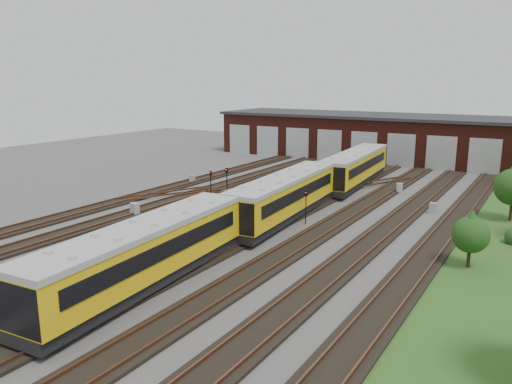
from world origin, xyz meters
The scene contains 15 objects.
ground centered at (0.00, 0.00, 0.00)m, with size 120.00×120.00×0.00m, color #4B4846.
track_network centered at (-0.17, 0.59, 0.11)m, with size 30.40×70.00×0.33m.
maintenance_shed centered at (-0.01, 39.97, 3.20)m, with size 51.00×12.50×6.35m.
metro_train centered at (2.00, 4.14, 2.03)m, with size 4.08×48.23×3.32m.
signal_mast_0 centered at (-7.22, 6.50, 1.83)m, with size 0.28×0.28×2.83m.
signal_mast_1 centered at (-6.32, 7.88, 1.92)m, with size 0.26×0.24×2.99m.
signal_mast_2 centered at (1.93, 6.98, 1.70)m, with size 0.24×0.22×2.65m.
signal_mast_3 centered at (3.94, 4.03, 1.72)m, with size 0.23×0.21×2.68m.
relay_cabinet_0 centered at (-13.87, 11.99, 0.45)m, with size 0.54×0.45×0.89m, color #A6A9AB.
relay_cabinet_1 centered at (-4.36, 26.74, 0.55)m, with size 0.66×0.55×1.11m, color #A6A9AB.
relay_cabinet_2 centered at (-9.42, -1.27, 0.55)m, with size 0.65×0.55×1.09m, color #A6A9AB.
relay_cabinet_3 centered at (7.19, 18.95, 0.49)m, with size 0.59×0.49×0.99m, color #A6A9AB.
relay_cabinet_4 centered at (11.88, 12.54, 0.47)m, with size 0.56×0.47×0.94m, color #A6A9AB.
tree_3 centered at (16.56, 0.62, 2.35)m, with size 2.21×2.21×3.67m.
bush_1 centered at (16.19, 27.46, 0.62)m, with size 1.24×1.24×1.24m, color #164212.
Camera 1 is at (20.50, -30.58, 11.18)m, focal length 35.00 mm.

